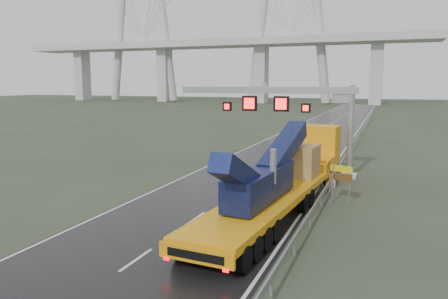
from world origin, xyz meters
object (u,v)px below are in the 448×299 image
at_px(exit_sign_pair, 341,177).
at_px(sign_gantry, 290,105).
at_px(striped_barrier, 331,181).
at_px(heavy_haul_truck, 292,171).

bearing_deg(exit_sign_pair, sign_gantry, 142.62).
bearing_deg(striped_barrier, exit_sign_pair, -63.45).
relative_size(heavy_haul_truck, exit_sign_pair, 8.73).
xyz_separation_m(heavy_haul_truck, exit_sign_pair, (3.01, 0.38, -0.22)).
bearing_deg(sign_gantry, exit_sign_pair, -58.00).
bearing_deg(exit_sign_pair, striped_barrier, 125.99).
bearing_deg(sign_gantry, striped_barrier, -45.71).
xyz_separation_m(heavy_haul_truck, striped_barrier, (1.91, 4.38, -1.41)).
bearing_deg(heavy_haul_truck, exit_sign_pair, 11.85).
distance_m(sign_gantry, heavy_haul_truck, 9.36).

